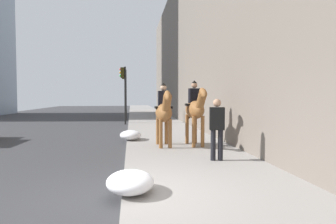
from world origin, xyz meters
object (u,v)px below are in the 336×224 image
object	(u,v)px
mounted_horse_far	(195,109)
traffic_light_far_curb	(125,86)
pedestrian_greeting	(217,125)
traffic_light_near_curb	(124,86)
mounted_horse_near	(164,111)

from	to	relation	value
mounted_horse_far	traffic_light_far_curb	xyz separation A→B (m)	(14.58, 2.78, 1.28)
mounted_horse_far	pedestrian_greeting	distance (m)	2.67
mounted_horse_far	traffic_light_near_curb	size ratio (longest dim) A/B	0.60
mounted_horse_near	pedestrian_greeting	size ratio (longest dim) A/B	1.33
mounted_horse_far	traffic_light_near_curb	distance (m)	10.72
pedestrian_greeting	traffic_light_near_curb	bearing A→B (deg)	22.25
mounted_horse_near	traffic_light_far_curb	distance (m)	14.80
pedestrian_greeting	traffic_light_near_curb	distance (m)	13.32
mounted_horse_far	traffic_light_near_curb	world-z (taller)	traffic_light_near_curb
pedestrian_greeting	traffic_light_near_curb	size ratio (longest dim) A/B	0.43
mounted_horse_near	mounted_horse_far	bearing A→B (deg)	91.72
mounted_horse_far	traffic_light_far_curb	size ratio (longest dim) A/B	0.57
traffic_light_far_curb	pedestrian_greeting	bearing A→B (deg)	-170.68
pedestrian_greeting	traffic_light_far_curb	bearing A→B (deg)	19.32
pedestrian_greeting	traffic_light_far_curb	size ratio (longest dim) A/B	0.42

